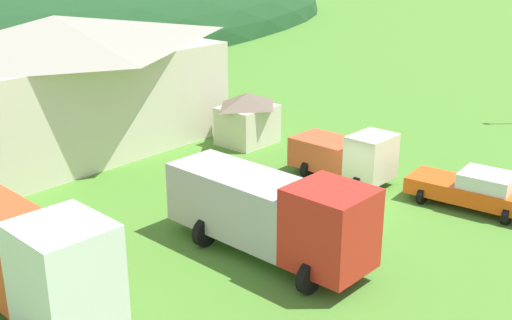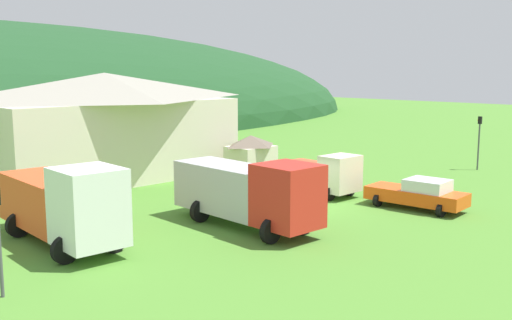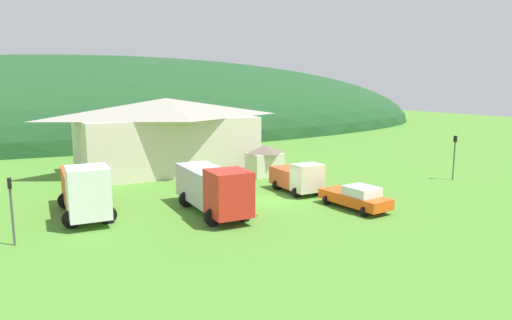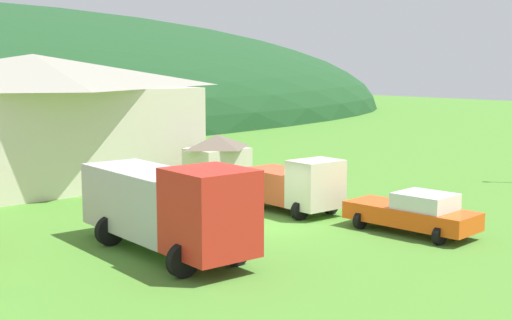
% 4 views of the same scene
% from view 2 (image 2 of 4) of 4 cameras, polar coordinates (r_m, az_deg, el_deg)
% --- Properties ---
extents(ground_plane, '(200.00, 200.00, 0.00)m').
position_cam_2_polar(ground_plane, '(32.48, 4.97, -4.41)').
color(ground_plane, '#4C842D').
extents(depot_building, '(17.65, 9.55, 7.15)m').
position_cam_2_polar(depot_building, '(41.56, -14.29, 3.40)').
color(depot_building, beige).
rests_on(depot_building, ground).
extents(play_shed_cream, '(3.19, 2.61, 2.87)m').
position_cam_2_polar(play_shed_cream, '(40.81, -0.51, 0.46)').
color(play_shed_cream, beige).
rests_on(play_shed_cream, ground).
extents(heavy_rig_white, '(3.42, 8.20, 3.61)m').
position_cam_2_polar(heavy_rig_white, '(26.09, -18.09, -4.00)').
color(heavy_rig_white, white).
rests_on(heavy_rig_white, ground).
extents(crane_truck_red, '(3.31, 8.23, 3.32)m').
position_cam_2_polar(crane_truck_red, '(27.54, -0.66, -3.00)').
color(crane_truck_red, red).
rests_on(crane_truck_red, ground).
extents(light_truck_cream, '(2.73, 4.90, 2.49)m').
position_cam_2_polar(light_truck_cream, '(35.10, 6.46, -1.35)').
color(light_truck_cream, beige).
rests_on(light_truck_cream, ground).
extents(service_pickup_orange, '(2.69, 5.39, 1.66)m').
position_cam_2_polar(service_pickup_orange, '(32.59, 15.44, -3.16)').
color(service_pickup_orange, '#F25214').
rests_on(service_pickup_orange, ground).
extents(traffic_light_east, '(0.20, 0.32, 3.97)m').
position_cam_2_polar(traffic_light_east, '(46.30, 20.76, 2.09)').
color(traffic_light_east, '#4C4C51').
rests_on(traffic_light_east, ground).
extents(traffic_cone_near_pickup, '(0.36, 0.36, 0.54)m').
position_cam_2_polar(traffic_cone_near_pickup, '(30.57, -2.77, -5.23)').
color(traffic_cone_near_pickup, orange).
rests_on(traffic_cone_near_pickup, ground).
extents(traffic_cone_mid_row, '(0.36, 0.36, 0.48)m').
position_cam_2_polar(traffic_cone_mid_row, '(28.28, 5.48, -6.42)').
color(traffic_cone_mid_row, orange).
rests_on(traffic_cone_mid_row, ground).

